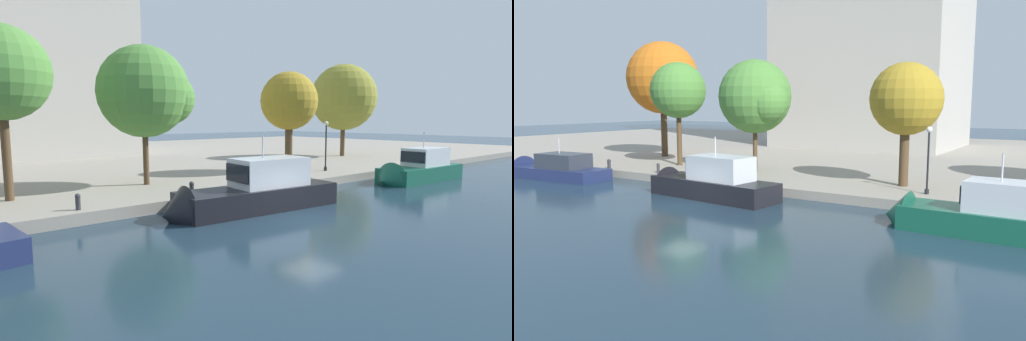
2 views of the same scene
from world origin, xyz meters
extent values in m
plane|color=#1E3342|center=(0.00, 0.00, 0.00)|extent=(220.00, 220.00, 0.00)
cube|color=gray|center=(0.00, 33.53, 0.30)|extent=(120.00, 55.00, 0.60)
cube|color=black|center=(-0.32, 3.40, 0.40)|extent=(9.28, 3.52, 1.66)
cone|color=black|center=(-5.23, 3.83, 0.40)|extent=(1.42, 2.69, 2.59)
cube|color=silver|center=(0.36, 3.34, 1.99)|extent=(4.26, 2.54, 1.54)
cube|color=black|center=(-1.22, 3.48, 2.07)|extent=(1.27, 2.14, 0.92)
cylinder|color=silver|center=(-0.09, 3.38, 3.36)|extent=(0.08, 0.08, 1.20)
cube|color=#14513D|center=(16.40, 3.01, 0.41)|extent=(8.47, 3.01, 1.50)
cone|color=#14513D|center=(11.82, 3.19, 0.41)|extent=(1.30, 2.60, 2.55)
cube|color=silver|center=(17.03, 2.98, 1.87)|extent=(3.85, 2.29, 1.41)
cube|color=black|center=(15.56, 3.04, 1.94)|extent=(1.08, 2.05, 0.85)
cylinder|color=silver|center=(16.61, 3.00, 3.20)|extent=(0.08, 0.08, 1.26)
cylinder|color=#2D2D33|center=(-2.60, 6.55, 0.89)|extent=(0.26, 0.26, 0.58)
sphere|color=#2D2D33|center=(-2.60, 6.55, 1.24)|extent=(0.28, 0.28, 0.28)
cylinder|color=#2D2D33|center=(-8.64, 6.81, 0.89)|extent=(0.23, 0.23, 0.59)
sphere|color=#2D2D33|center=(-8.64, 6.81, 1.25)|extent=(0.26, 0.26, 0.26)
cylinder|color=black|center=(11.76, 8.90, 2.47)|extent=(0.12, 0.12, 3.75)
sphere|color=white|center=(11.76, 8.90, 4.51)|extent=(0.36, 0.36, 0.36)
cylinder|color=black|center=(11.76, 8.90, 0.75)|extent=(0.26, 0.26, 0.30)
cylinder|color=#4C3823|center=(-10.65, 11.47, 2.98)|extent=(0.44, 0.44, 4.76)
sphere|color=#4C8438|center=(-10.65, 11.47, 7.18)|extent=(4.86, 4.86, 4.86)
cylinder|color=#4C3823|center=(24.27, 16.81, 2.56)|extent=(0.52, 0.52, 3.92)
sphere|color=olive|center=(24.27, 16.81, 7.35)|extent=(7.56, 7.56, 7.56)
sphere|color=olive|center=(22.86, 17.56, 8.03)|extent=(4.18, 4.18, 4.18)
sphere|color=olive|center=(26.08, 17.11, 7.12)|extent=(4.25, 4.25, 4.25)
cylinder|color=#4C3823|center=(9.61, 11.08, 2.58)|extent=(0.62, 0.62, 3.96)
sphere|color=olive|center=(9.61, 11.08, 6.34)|extent=(4.75, 4.75, 4.75)
sphere|color=olive|center=(10.10, 11.47, 5.85)|extent=(3.22, 3.22, 3.22)
sphere|color=olive|center=(9.86, 11.97, 5.64)|extent=(2.56, 2.56, 2.56)
cylinder|color=#4C3823|center=(-2.78, 11.81, 2.49)|extent=(0.37, 0.37, 3.79)
sphere|color=#4C8438|center=(-2.78, 11.81, 6.58)|extent=(5.84, 5.84, 5.84)
sphere|color=#4C8438|center=(-1.33, 11.22, 6.20)|extent=(3.41, 3.41, 3.41)
sphere|color=#4C8438|center=(-2.85, 11.94, 6.78)|extent=(4.06, 4.06, 4.06)
camera|label=1|loc=(-14.51, -12.92, 4.82)|focal=28.64mm
camera|label=2|loc=(19.67, -21.12, 6.04)|focal=34.83mm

